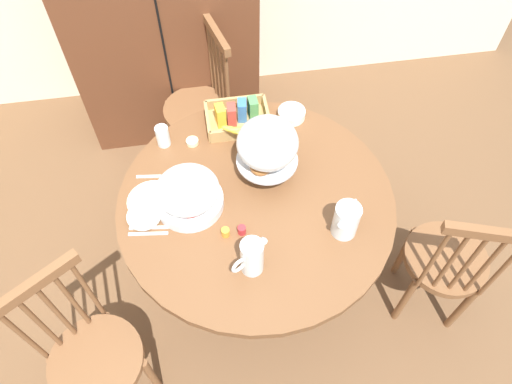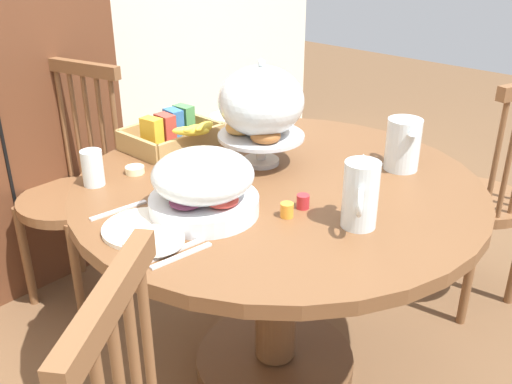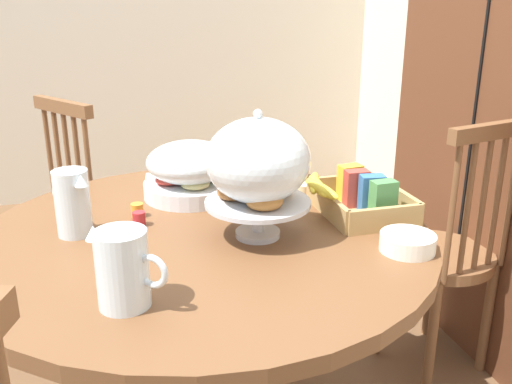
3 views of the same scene
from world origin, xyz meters
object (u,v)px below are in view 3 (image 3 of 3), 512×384
Objects in this scene: pastry_stand_with_dome at (258,165)px; drinking_glass at (294,163)px; china_plate_small at (171,174)px; butter_dish at (302,187)px; fruit_platter_covered at (190,171)px; china_plate_large at (196,178)px; cereal_bowl at (408,243)px; windsor_chair_facing_door at (46,236)px; milk_pitcher at (73,206)px; orange_juice_pitcher at (123,272)px; windsor_chair_by_cabinet at (443,258)px; cereal_basket at (358,198)px; dining_table at (205,296)px.

drinking_glass is (-0.46, 0.26, -0.14)m from pastry_stand_with_dome.
butter_dish is at bearing 58.81° from china_plate_small.
fruit_platter_covered is 1.36× the size of china_plate_large.
butter_dish is at bearing -169.30° from cereal_bowl.
milk_pitcher is (0.71, 0.16, 0.37)m from windsor_chair_facing_door.
drinking_glass reaches higher than cereal_bowl.
fruit_platter_covered is at bearing 159.44° from orange_juice_pitcher.
pastry_stand_with_dome reaches higher than windsor_chair_facing_door.
china_plate_small is at bearing -108.09° from windsor_chair_by_cabinet.
drinking_glass is 0.14m from butter_dish.
windsor_chair_facing_door is at bearing -113.54° from drinking_glass.
cereal_basket is at bearing 58.51° from fruit_platter_covered.
china_plate_small is at bearing -146.66° from cereal_bowl.
cereal_basket is (-0.09, 0.33, -0.15)m from pastry_stand_with_dome.
fruit_platter_covered is at bearing -14.84° from china_plate_large.
milk_pitcher reaches higher than cereal_basket.
windsor_chair_by_cabinet is at bearing 72.38° from china_plate_large.
pastry_stand_with_dome reaches higher than dining_table.
china_plate_large is at bearing -171.87° from pastry_stand_with_dome.
windsor_chair_by_cabinet reaches higher than orange_juice_pitcher.
cereal_basket is at bearing 105.02° from pastry_stand_with_dome.
orange_juice_pitcher reaches higher than cereal_basket.
china_plate_small is (-0.57, -0.16, -0.18)m from pastry_stand_with_dome.
dining_table is 6.94× the size of milk_pitcher.
butter_dish is (-0.24, -0.09, -0.04)m from cereal_basket.
dining_table is 0.45m from milk_pitcher.
fruit_platter_covered is 2.00× the size of china_plate_small.
china_plate_small is (-0.30, -0.93, 0.30)m from windsor_chair_by_cabinet.
cereal_basket reaches higher than butter_dish.
orange_juice_pitcher is 0.86m from china_plate_large.
windsor_chair_facing_door is at bearing -112.67° from windsor_chair_by_cabinet.
milk_pitcher is at bearing -106.89° from pastry_stand_with_dome.
orange_juice_pitcher is 1.12× the size of china_plate_small.
fruit_platter_covered reaches higher than drinking_glass.
dining_table is 1.29× the size of windsor_chair_facing_door.
pastry_stand_with_dome is 2.29× the size of china_plate_small.
milk_pitcher is (-0.14, -0.47, -0.12)m from pastry_stand_with_dome.
butter_dish is at bearing 59.02° from windsor_chair_facing_door.
dining_table is 0.43m from pastry_stand_with_dome.
china_plate_large is at bearing 172.78° from dining_table.
milk_pitcher is (0.12, -1.24, 0.37)m from windsor_chair_by_cabinet.
windsor_chair_facing_door reaches higher than china_plate_large.
dining_table is at bearing 78.06° from milk_pitcher.
cereal_bowl is 0.52m from butter_dish.
butter_dish is at bearing 124.06° from dining_table.
pastry_stand_with_dome reaches higher than orange_juice_pitcher.
cereal_bowl reaches higher than butter_dish.
milk_pitcher is 1.29× the size of cereal_bowl.
fruit_platter_covered is 0.95× the size of cereal_basket.
cereal_basket is 0.28m from cereal_bowl.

